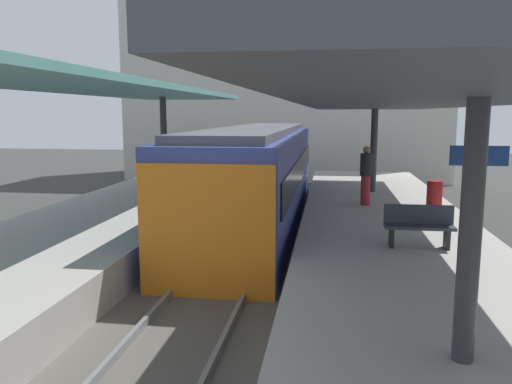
# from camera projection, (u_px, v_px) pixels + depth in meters

# --- Properties ---
(ground_plane) EXTENTS (80.00, 80.00, 0.00)m
(ground_plane) POSITION_uv_depth(u_px,v_px,m) (222.00, 285.00, 11.19)
(ground_plane) COLOR #383835
(platform_left) EXTENTS (4.40, 28.00, 1.00)m
(platform_left) POSITION_uv_depth(u_px,v_px,m) (59.00, 256.00, 11.65)
(platform_left) COLOR #ADA8A0
(platform_left) RESTS_ON ground_plane
(platform_right) EXTENTS (4.40, 28.00, 1.00)m
(platform_right) POSITION_uv_depth(u_px,v_px,m) (401.00, 271.00, 10.57)
(platform_right) COLOR #ADA8A0
(platform_right) RESTS_ON ground_plane
(track_ballast) EXTENTS (3.20, 28.00, 0.20)m
(track_ballast) POSITION_uv_depth(u_px,v_px,m) (222.00, 281.00, 11.17)
(track_ballast) COLOR #59544C
(track_ballast) RESTS_ON ground_plane
(rail_near_side) EXTENTS (0.08, 28.00, 0.14)m
(rail_near_side) POSITION_uv_depth(u_px,v_px,m) (190.00, 272.00, 11.25)
(rail_near_side) COLOR slate
(rail_near_side) RESTS_ON track_ballast
(rail_far_side) EXTENTS (0.08, 28.00, 0.14)m
(rail_far_side) POSITION_uv_depth(u_px,v_px,m) (254.00, 275.00, 11.04)
(rail_far_side) COLOR slate
(rail_far_side) RESTS_ON track_ballast
(commuter_train) EXTENTS (2.78, 13.69, 3.10)m
(commuter_train) POSITION_uv_depth(u_px,v_px,m) (257.00, 177.00, 16.26)
(commuter_train) COLOR #38428C
(commuter_train) RESTS_ON track_ballast
(canopy_left) EXTENTS (4.18, 21.00, 3.49)m
(canopy_left) POSITION_uv_depth(u_px,v_px,m) (79.00, 87.00, 12.43)
(canopy_left) COLOR #333335
(canopy_left) RESTS_ON platform_left
(canopy_right) EXTENTS (4.18, 21.00, 3.05)m
(canopy_right) POSITION_uv_depth(u_px,v_px,m) (399.00, 104.00, 11.42)
(canopy_right) COLOR #333335
(canopy_right) RESTS_ON platform_right
(platform_bench) EXTENTS (1.40, 0.41, 0.86)m
(platform_bench) POSITION_uv_depth(u_px,v_px,m) (419.00, 225.00, 10.46)
(platform_bench) COLOR black
(platform_bench) RESTS_ON platform_right
(platform_sign) EXTENTS (0.90, 0.08, 2.21)m
(platform_sign) POSITION_uv_depth(u_px,v_px,m) (477.00, 182.00, 8.27)
(platform_sign) COLOR #262628
(platform_sign) RESTS_ON platform_right
(litter_bin) EXTENTS (0.44, 0.44, 0.80)m
(litter_bin) POSITION_uv_depth(u_px,v_px,m) (434.00, 194.00, 14.80)
(litter_bin) COLOR maroon
(litter_bin) RESTS_ON platform_right
(passenger_near_bench) EXTENTS (0.36, 0.36, 1.77)m
(passenger_near_bench) POSITION_uv_depth(u_px,v_px,m) (366.00, 174.00, 15.23)
(passenger_near_bench) COLOR maroon
(passenger_near_bench) RESTS_ON platform_right
(station_building_backdrop) EXTENTS (18.00, 6.00, 11.00)m
(station_building_backdrop) POSITION_uv_depth(u_px,v_px,m) (287.00, 83.00, 29.95)
(station_building_backdrop) COLOR beige
(station_building_backdrop) RESTS_ON ground_plane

